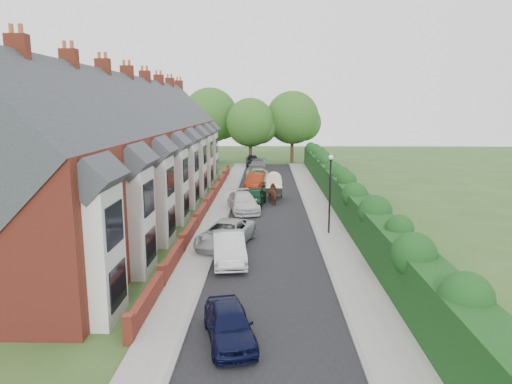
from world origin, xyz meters
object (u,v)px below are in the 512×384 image
lamppost (330,184)px  car_silver_a (229,248)px  car_silver_b (226,234)px  car_navy (229,324)px  car_black (252,160)px  horse_cart (274,184)px  car_grey (257,167)px  car_beige (258,176)px  car_green (254,197)px  car_red (256,181)px  horse (274,194)px  car_white (243,202)px

lamppost → car_silver_a: size_ratio=1.10×
car_silver_a → car_silver_b: bearing=90.4°
car_silver_b → car_navy: bearing=-70.1°
car_navy → car_black: size_ratio=0.85×
horse_cart → car_silver_a: bearing=-98.8°
car_navy → car_black: bearing=77.4°
lamppost → car_silver_a: (-5.99, -5.42, -2.52)m
car_grey → horse_cart: (1.82, -15.92, 0.58)m
car_grey → car_silver_a: bearing=-89.3°
car_beige → car_green: bearing=-94.0°
car_red → car_grey: 10.64m
car_silver_b → horse_cart: size_ratio=1.62×
horse → horse_cart: 2.22m
lamppost → horse_cart: (-3.39, 11.38, -1.93)m
lamppost → car_white: size_ratio=1.02×
car_navy → horse_cart: bearing=72.2°
car_silver_b → car_beige: bearing=100.6°
lamppost → car_grey: 27.91m
car_red → lamppost: bearing=-64.5°
car_silver_b → car_beige: size_ratio=0.99×
car_green → car_beige: size_ratio=0.77×
car_white → car_beige: (0.87, 13.39, 0.02)m
car_green → car_red: 8.06m
car_grey → horse_cart: horse_cart is taller
car_silver_a → car_silver_b: car_silver_a is taller
car_silver_b → car_white: 9.02m
car_silver_b → horse_cart: (3.01, 13.96, 0.62)m
lamppost → car_grey: size_ratio=0.96×
car_red → car_black: bearing=101.3°
car_white → car_green: 2.31m
car_silver_a → horse: 14.87m
car_silver_b → car_grey: (1.18, 29.88, 0.04)m
car_green → lamppost: bearing=-52.1°
car_green → horse_cart: 3.32m
lamppost → car_beige: bearing=104.2°
lamppost → car_red: lamppost is taller
car_beige → car_black: 14.81m
car_green → car_grey: car_grey is taller
car_green → horse_cart: bearing=66.1°
car_green → car_black: (-1.01, 26.00, 0.06)m
lamppost → car_silver_a: bearing=-137.9°
car_navy → car_beige: size_ratio=0.71×
car_white → lamppost: bearing=-60.5°
car_beige → car_navy: bearing=-94.1°
car_beige → car_grey: size_ratio=1.00×
horse → car_navy: bearing=68.6°
car_white → car_green: (0.79, 2.17, -0.02)m
car_grey → horse: (1.82, -18.08, 0.06)m
car_silver_a → car_red: bearing=80.0°
lamppost → horse: lamppost is taller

